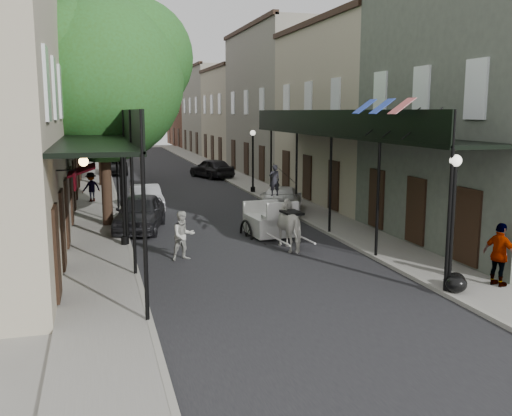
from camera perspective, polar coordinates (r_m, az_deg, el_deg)
ground at (r=16.53m, az=2.66°, el=-7.77°), size 140.00×140.00×0.00m
road at (r=35.66m, az=-7.54°, el=1.61°), size 8.00×90.00×0.01m
sidewalk_left at (r=35.30m, az=-15.60°, el=1.35°), size 2.20×90.00×0.12m
sidewalk_right at (r=36.69m, az=0.21°, el=2.01°), size 2.20×90.00×0.12m
building_row_left at (r=45.10m, az=-20.63°, el=9.44°), size 5.00×80.00×10.50m
building_row_right at (r=46.97m, az=1.09°, el=10.03°), size 5.00×80.00×10.50m
gallery_left at (r=21.95m, az=-15.29°, el=6.98°), size 2.20×18.05×4.88m
gallery_right at (r=24.04m, az=8.37°, el=7.42°), size 2.20×18.05×4.88m
tree_near at (r=25.19m, az=-14.25°, el=12.88°), size 7.31×6.80×9.63m
tree_far at (r=39.15m, az=-14.91°, el=10.65°), size 6.45×6.00×8.61m
lamppost_right_near at (r=16.10m, az=19.03°, el=-1.25°), size 0.32×0.32×3.71m
lamppost_left at (r=21.17m, az=-13.16°, el=1.53°), size 0.32×0.32×3.71m
lamppost_right_far at (r=34.31m, az=-0.32°, el=4.82°), size 0.32×0.32×3.71m
horse at (r=20.61m, az=3.71°, el=-1.74°), size 1.13×2.16×1.77m
carriage at (r=23.05m, az=0.90°, el=0.17°), size 1.96×2.72×2.95m
pedestrian_walking at (r=19.25m, az=-7.29°, el=-2.76°), size 0.94×0.82×1.67m
pedestrian_sidewalk_left at (r=32.04m, az=-16.16°, el=2.04°), size 1.18×1.00×1.58m
pedestrian_sidewalk_right at (r=17.26m, az=23.21°, el=-4.31°), size 0.69×1.13×1.79m
car_left_near at (r=24.38m, az=-11.53°, el=-0.44°), size 2.76×4.73×1.51m
car_left_mid at (r=29.38m, az=-10.89°, el=1.02°), size 1.49×3.85×1.25m
car_left_far at (r=46.55m, az=-14.00°, el=4.04°), size 2.22×4.53×1.24m
car_right_near at (r=27.69m, az=2.55°, el=0.80°), size 3.55×5.13×1.38m
car_right_far at (r=42.85m, az=-4.47°, el=4.00°), size 3.08×4.68×1.48m
trash_bags at (r=16.60m, az=19.37°, el=-7.01°), size 0.84×0.99×0.49m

